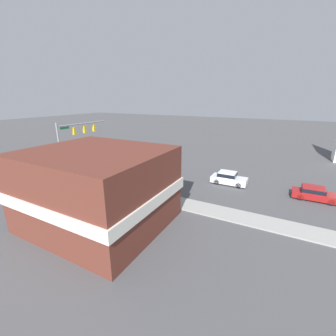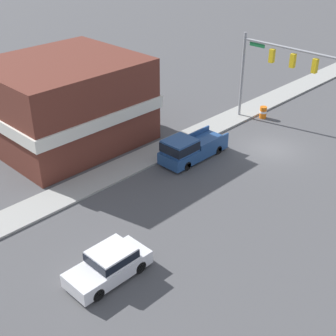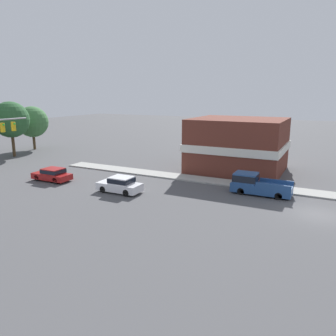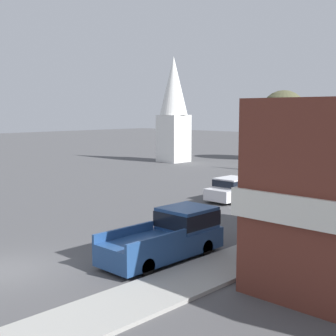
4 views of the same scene
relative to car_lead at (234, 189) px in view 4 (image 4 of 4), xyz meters
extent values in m
plane|color=#4C4C4F|center=(2.06, -17.29, -0.80)|extent=(200.00, 200.00, 0.00)
cube|color=#9E9E99|center=(7.76, -17.29, -0.73)|extent=(2.40, 60.00, 0.14)
cylinder|color=gray|center=(-3.96, 15.57, 2.65)|extent=(0.22, 0.22, 6.90)
cylinder|color=gray|center=(-0.53, 15.57, 5.60)|extent=(6.87, 0.18, 0.18)
cube|color=gold|center=(-1.75, 15.57, 4.74)|extent=(0.36, 0.36, 1.05)
sphere|color=green|center=(-1.75, 15.37, 5.05)|extent=(0.22, 0.22, 0.22)
cube|color=gold|center=(-0.33, 15.57, 4.74)|extent=(0.36, 0.36, 1.05)
sphere|color=green|center=(-0.33, 15.37, 5.05)|extent=(0.22, 0.22, 0.22)
cube|color=#196B38|center=(-2.76, 15.57, 5.31)|extent=(1.40, 0.04, 0.30)
cylinder|color=black|center=(-0.83, 1.42, -0.47)|extent=(0.22, 0.66, 0.66)
cylinder|color=black|center=(0.83, 1.42, -0.47)|extent=(0.22, 0.66, 0.66)
cylinder|color=black|center=(-0.83, -1.23, -0.47)|extent=(0.22, 0.66, 0.66)
cylinder|color=black|center=(0.83, -1.23, -0.47)|extent=(0.22, 0.66, 0.66)
cube|color=silver|center=(0.00, 0.10, -0.25)|extent=(1.88, 4.27, 0.74)
cube|color=silver|center=(0.00, -0.16, 0.43)|extent=(1.73, 2.05, 0.63)
cube|color=black|center=(0.00, -0.16, 0.43)|extent=(1.75, 2.13, 0.44)
cylinder|color=black|center=(-0.59, 10.51, -0.47)|extent=(0.22, 0.66, 0.66)
cylinder|color=black|center=(1.07, 10.51, -0.47)|extent=(0.22, 0.66, 0.66)
cylinder|color=black|center=(-0.59, 7.82, -0.47)|extent=(0.22, 0.66, 0.66)
cylinder|color=black|center=(1.07, 7.82, -0.47)|extent=(0.22, 0.66, 0.66)
cube|color=maroon|center=(0.24, 9.17, -0.30)|extent=(1.88, 4.34, 0.63)
cube|color=maroon|center=(0.24, 8.91, 0.30)|extent=(1.73, 2.08, 0.58)
cube|color=black|center=(0.24, 8.91, 0.30)|extent=(1.75, 2.17, 0.40)
cylinder|color=black|center=(4.48, -10.49, -0.47)|extent=(0.22, 0.66, 0.66)
cylinder|color=black|center=(6.25, -10.49, -0.47)|extent=(0.22, 0.66, 0.66)
cylinder|color=black|center=(4.48, -13.88, -0.47)|extent=(0.22, 0.66, 0.66)
cylinder|color=black|center=(6.25, -13.88, -0.47)|extent=(0.22, 0.66, 0.66)
cube|color=navy|center=(5.37, -12.19, -0.19)|extent=(1.98, 5.47, 0.85)
cube|color=navy|center=(5.37, -10.69, 0.68)|extent=(1.88, 2.08, 0.90)
cube|color=black|center=(5.37, -10.69, 0.68)|extent=(1.90, 2.16, 0.63)
cube|color=navy|center=(4.43, -13.38, 0.41)|extent=(0.12, 3.09, 0.35)
cube|color=navy|center=(6.30, -13.38, 0.41)|extent=(0.12, 3.09, 0.35)
cube|color=white|center=(-19.19, 14.48, 1.92)|extent=(2.96, 2.96, 5.45)
cone|color=white|center=(-19.19, 14.48, 7.98)|extent=(3.25, 3.25, 6.66)
cylinder|color=#4C3823|center=(-10.93, 24.83, 0.80)|extent=(0.44, 0.44, 3.21)
sphere|color=#4C4C33|center=(-10.93, 24.83, 4.85)|extent=(5.44, 5.44, 5.44)
camera|label=1|loc=(26.57, 5.70, 9.48)|focal=24.00mm
camera|label=2|loc=(-14.34, 10.50, 15.29)|focal=50.00mm
camera|label=3|loc=(-24.82, -17.66, 8.44)|focal=35.00mm
camera|label=4|loc=(18.22, -25.15, 5.19)|focal=50.00mm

